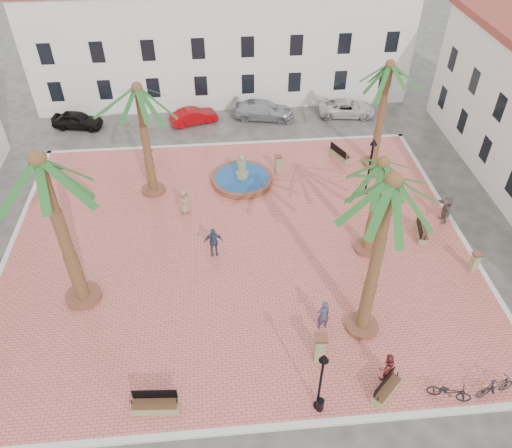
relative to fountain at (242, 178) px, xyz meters
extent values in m
plane|color=#56544F|center=(-0.63, -6.10, -0.43)|extent=(120.00, 120.00, 0.00)
cube|color=#E4695D|center=(-0.63, -6.10, -0.36)|extent=(26.00, 22.00, 0.15)
cube|color=silver|center=(-0.63, 4.90, -0.35)|extent=(26.30, 0.30, 0.16)
cube|color=silver|center=(-0.63, -17.10, -0.35)|extent=(26.30, 0.30, 0.16)
cube|color=silver|center=(12.37, -6.10, -0.35)|extent=(0.30, 22.30, 0.16)
cube|color=silver|center=(-13.63, -6.10, -0.35)|extent=(0.30, 22.30, 0.16)
cube|color=white|center=(-0.63, 13.90, 4.07)|extent=(30.00, 7.00, 9.00)
cube|color=black|center=(-13.76, 10.42, 1.77)|extent=(1.00, 0.12, 1.60)
cube|color=black|center=(-10.01, 10.42, 1.77)|extent=(1.00, 0.12, 1.60)
cube|color=black|center=(-6.26, 10.42, 1.77)|extent=(1.00, 0.12, 1.60)
cube|color=black|center=(-2.51, 10.42, 1.77)|extent=(1.00, 0.12, 1.60)
cube|color=black|center=(1.24, 10.42, 1.77)|extent=(1.00, 0.12, 1.60)
cube|color=black|center=(4.99, 10.42, 1.77)|extent=(1.00, 0.12, 1.60)
cube|color=black|center=(8.74, 10.42, 1.77)|extent=(1.00, 0.12, 1.60)
cube|color=black|center=(12.49, 10.42, 1.77)|extent=(1.00, 0.12, 1.60)
cube|color=black|center=(-13.76, 10.42, 4.77)|extent=(1.00, 0.12, 1.60)
cube|color=black|center=(-10.01, 10.42, 4.77)|extent=(1.00, 0.12, 1.60)
cube|color=black|center=(-6.26, 10.42, 4.77)|extent=(1.00, 0.12, 1.60)
cube|color=black|center=(-2.51, 10.42, 4.77)|extent=(1.00, 0.12, 1.60)
cube|color=black|center=(1.24, 10.42, 4.77)|extent=(1.00, 0.12, 1.60)
cube|color=black|center=(4.99, 10.42, 4.77)|extent=(1.00, 0.12, 1.60)
cube|color=black|center=(8.74, 10.42, 4.77)|extent=(1.00, 0.12, 1.60)
cube|color=black|center=(12.49, 10.42, 4.77)|extent=(1.00, 0.12, 1.60)
cube|color=black|center=(15.90, -0.74, 1.77)|extent=(0.12, 1.00, 1.60)
cube|color=black|center=(15.90, 2.98, 1.77)|extent=(0.12, 1.00, 1.60)
cube|color=black|center=(15.90, 6.69, 1.77)|extent=(0.12, 1.00, 1.60)
cube|color=black|center=(15.90, -0.74, 4.77)|extent=(0.12, 1.00, 1.60)
cube|color=black|center=(15.90, 2.98, 4.77)|extent=(0.12, 1.00, 1.60)
cube|color=black|center=(15.90, 6.69, 4.77)|extent=(0.12, 1.00, 1.60)
cylinder|color=brown|center=(0.00, 0.00, -0.09)|extent=(4.06, 4.06, 0.39)
cylinder|color=#194C8C|center=(0.00, 0.00, 0.08)|extent=(3.57, 3.57, 0.06)
cylinder|color=gray|center=(0.00, 0.00, 0.10)|extent=(0.87, 0.87, 0.77)
cylinder|color=gray|center=(0.00, 0.00, 0.87)|extent=(0.58, 0.58, 1.16)
sphere|color=gray|center=(0.00, 0.00, 1.60)|extent=(0.43, 0.43, 0.43)
cylinder|color=brown|center=(-5.80, -0.52, -0.17)|extent=(1.49, 1.49, 0.22)
cylinder|color=brown|center=(-5.80, -0.52, 3.42)|extent=(0.49, 0.49, 6.96)
sphere|color=brown|center=(-5.80, -0.52, 6.90)|extent=(0.65, 0.65, 0.65)
cylinder|color=brown|center=(-8.77, -9.40, -0.15)|extent=(1.77, 1.77, 0.27)
cylinder|color=brown|center=(-8.77, -9.40, 4.06)|extent=(0.58, 0.58, 8.16)
sphere|color=brown|center=(-8.77, -9.40, 8.15)|extent=(0.78, 0.78, 0.78)
cylinder|color=brown|center=(4.89, -12.53, -0.17)|extent=(1.59, 1.59, 0.24)
cylinder|color=brown|center=(4.89, -12.53, 4.19)|extent=(0.52, 0.52, 8.48)
sphere|color=brown|center=(4.89, -12.53, 8.44)|extent=(0.69, 0.69, 0.69)
cylinder|color=brown|center=(6.55, -7.16, -0.18)|extent=(1.43, 1.43, 0.22)
cylinder|color=brown|center=(6.55, -7.16, 2.75)|extent=(0.47, 0.47, 5.63)
sphere|color=brown|center=(6.55, -7.16, 5.56)|extent=(0.63, 0.63, 0.63)
cylinder|color=brown|center=(9.23, 1.31, -0.18)|extent=(1.41, 1.41, 0.21)
cylinder|color=brown|center=(9.23, 1.31, 3.41)|extent=(0.46, 0.46, 6.97)
sphere|color=brown|center=(9.23, 1.31, 6.89)|extent=(0.62, 0.62, 0.62)
cube|color=gray|center=(-4.73, -15.91, -0.07)|extent=(2.01, 0.74, 0.44)
cube|color=#56351E|center=(-4.73, -15.91, 0.19)|extent=(1.90, 0.68, 0.07)
cube|color=black|center=(-4.71, -15.67, 0.48)|extent=(1.86, 0.19, 0.55)
cylinder|color=black|center=(-5.66, -15.85, 0.32)|extent=(0.05, 0.05, 0.33)
cylinder|color=black|center=(-3.80, -15.98, 0.32)|extent=(0.05, 0.05, 0.33)
cube|color=gray|center=(5.06, -16.06, -0.10)|extent=(1.59, 1.51, 0.37)
cube|color=#56351E|center=(5.06, -16.06, 0.12)|extent=(1.49, 1.41, 0.06)
cube|color=black|center=(4.93, -15.90, 0.37)|extent=(1.20, 1.10, 0.47)
cylinder|color=black|center=(4.48, -16.59, 0.23)|extent=(0.05, 0.05, 0.28)
cylinder|color=black|center=(5.65, -15.52, 0.23)|extent=(0.05, 0.05, 0.28)
cube|color=gray|center=(10.03, -6.32, -0.09)|extent=(0.88, 1.84, 0.39)
cube|color=#56351E|center=(10.03, -6.32, 0.14)|extent=(0.81, 1.74, 0.06)
cube|color=black|center=(9.82, -6.28, 0.40)|extent=(0.38, 1.65, 0.49)
cylinder|color=black|center=(9.86, -7.14, 0.26)|extent=(0.05, 0.05, 0.29)
cylinder|color=black|center=(10.20, -5.50, 0.26)|extent=(0.05, 0.05, 0.29)
cube|color=gray|center=(7.10, 2.22, -0.08)|extent=(1.28, 1.90, 0.41)
cube|color=#56351E|center=(7.10, 2.22, 0.15)|extent=(1.19, 1.79, 0.06)
cube|color=black|center=(6.90, 2.12, 0.43)|extent=(0.77, 1.59, 0.51)
cylinder|color=black|center=(7.47, 1.43, 0.28)|extent=(0.05, 0.05, 0.31)
cylinder|color=black|center=(6.74, 3.00, 0.28)|extent=(0.05, 0.05, 0.31)
cylinder|color=black|center=(1.99, -16.38, -0.21)|extent=(0.33, 0.33, 0.14)
cylinder|color=black|center=(1.99, -16.38, 1.44)|extent=(0.11, 0.11, 3.26)
cone|color=black|center=(1.99, -16.38, 3.20)|extent=(0.40, 0.40, 0.36)
sphere|color=beige|center=(1.99, -16.38, 3.07)|extent=(0.22, 0.22, 0.22)
cylinder|color=black|center=(7.84, -1.96, -0.21)|extent=(0.36, 0.36, 0.16)
cylinder|color=black|center=(7.84, -1.96, 1.60)|extent=(0.12, 0.12, 3.57)
cone|color=black|center=(7.84, -1.96, 3.53)|extent=(0.44, 0.44, 0.40)
sphere|color=beige|center=(7.84, -1.96, 3.38)|extent=(0.24, 0.24, 0.24)
cube|color=gray|center=(2.50, -14.04, 0.44)|extent=(0.48, 0.48, 1.45)
cube|color=brown|center=(2.50, -14.04, 1.22)|extent=(0.60, 0.60, 0.11)
cube|color=gray|center=(2.51, 0.89, 0.32)|extent=(0.43, 0.43, 1.21)
cube|color=brown|center=(2.51, 0.89, 0.97)|extent=(0.54, 0.54, 0.09)
cube|color=gray|center=(11.77, -9.33, 0.31)|extent=(0.43, 0.43, 1.18)
cube|color=brown|center=(11.77, -9.33, 0.94)|extent=(0.53, 0.53, 0.09)
cylinder|color=black|center=(2.08, -16.50, 0.03)|extent=(0.33, 0.33, 0.63)
imported|color=#393B57|center=(2.98, -12.33, 0.62)|extent=(0.75, 0.58, 1.82)
imported|color=black|center=(7.59, -16.50, 0.19)|extent=(1.92, 1.21, 0.95)
imported|color=maroon|center=(5.17, -15.32, 0.52)|extent=(0.89, 0.76, 1.62)
imported|color=black|center=(9.59, -16.50, 0.27)|extent=(1.93, 0.88, 1.12)
imported|color=#9A8760|center=(-3.70, -2.91, 0.53)|extent=(0.94, 0.93, 1.64)
imported|color=#35455B|center=(-2.05, -6.76, 0.63)|extent=(1.11, 0.54, 1.83)
imported|color=#4D4D51|center=(-6.12, 2.09, 0.55)|extent=(0.69, 1.12, 1.66)
imported|color=#6C5F55|center=(11.77, -5.14, 0.61)|extent=(0.65, 1.69, 1.79)
imported|color=black|center=(-12.18, 8.59, 0.22)|extent=(4.05, 2.22, 1.30)
imported|color=#A6060A|center=(-3.21, 8.46, 0.18)|extent=(3.92, 2.31, 1.22)
imported|color=#ADACB5|center=(2.34, 8.77, 0.27)|extent=(5.16, 2.95, 1.41)
imported|color=silver|center=(9.07, 8.65, 0.19)|extent=(4.73, 2.60, 1.25)
camera|label=1|loc=(-1.56, -27.03, 19.17)|focal=35.00mm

